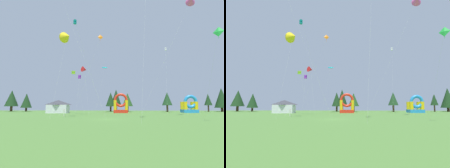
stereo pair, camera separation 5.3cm
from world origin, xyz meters
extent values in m
plane|color=#548438|center=(0.00, 0.00, 0.00)|extent=(120.00, 120.00, 0.00)
cube|color=purple|center=(-9.67, 19.67, 10.32)|extent=(0.73, 0.73, 0.44)
cube|color=purple|center=(-9.67, 19.67, 10.85)|extent=(0.73, 0.73, 0.44)
cylinder|color=silver|center=(-9.84, 18.49, 5.29)|extent=(0.34, 2.37, 10.59)
cube|color=#8CD826|center=(-11.28, 18.90, 11.51)|extent=(1.17, 1.17, 0.37)
cube|color=#8CD826|center=(-11.28, 18.90, 11.95)|extent=(1.17, 1.17, 0.37)
cylinder|color=silver|center=(-9.78, 19.72, 5.86)|extent=(3.01, 1.66, 11.73)
pyramid|color=orange|center=(-3.70, 19.42, 22.16)|extent=(1.17, 0.70, 1.10)
cylinder|color=orange|center=(-3.72, 19.50, 21.42)|extent=(0.04, 0.04, 1.44)
cylinder|color=silver|center=(-7.86, 21.79, 11.07)|extent=(8.30, 4.59, 22.15)
cube|color=white|center=(18.12, 33.38, 22.14)|extent=(0.72, 0.72, 0.44)
cube|color=white|center=(18.12, 33.38, 22.66)|extent=(0.72, 0.72, 0.44)
cylinder|color=silver|center=(17.30, 29.97, 11.20)|extent=(1.65, 6.84, 22.40)
pyramid|color=green|center=(16.29, -7.28, 13.10)|extent=(1.06, 0.98, 1.11)
cylinder|color=green|center=(16.34, -7.22, 12.57)|extent=(0.04, 0.04, 1.02)
cylinder|color=silver|center=(16.11, -4.37, 6.54)|extent=(0.46, 5.71, 13.09)
cube|color=#0C7F7A|center=(-8.57, 8.38, 21.70)|extent=(0.74, 0.74, 0.47)
cube|color=#0C7F7A|center=(-8.57, 8.38, 22.26)|extent=(0.74, 0.74, 0.47)
cylinder|color=silver|center=(-5.53, 12.21, 10.99)|extent=(6.09, 7.68, 21.98)
ellipsoid|color=#19B7CC|center=(-3.05, 26.94, 14.63)|extent=(1.96, 0.93, 0.65)
cylinder|color=silver|center=(-4.56, 27.08, 7.31)|extent=(3.04, 0.30, 14.63)
cone|color=yellow|center=(-8.97, 3.24, 16.54)|extent=(3.14, 3.15, 2.40)
cylinder|color=silver|center=(-10.04, 2.12, 8.27)|extent=(2.14, 2.24, 16.54)
cylinder|color=silver|center=(-5.56, -0.75, 13.60)|extent=(10.24, 1.69, 27.20)
cone|color=red|center=(-7.68, 16.39, 12.08)|extent=(2.02, 2.02, 1.54)
cylinder|color=silver|center=(-6.89, 15.67, 6.04)|extent=(1.60, 1.45, 12.08)
cone|color=#EA599E|center=(18.24, 7.88, 26.49)|extent=(2.39, 2.39, 2.26)
cylinder|color=silver|center=(12.41, 8.85, 13.25)|extent=(11.67, 1.96, 26.49)
cylinder|color=silver|center=(5.82, -5.58, 13.29)|extent=(1.75, 4.18, 26.58)
cylinder|color=silver|center=(-10.66, 8.59, 0.40)|extent=(0.12, 0.12, 0.79)
cylinder|color=silver|center=(-10.65, 8.44, 0.40)|extent=(0.12, 0.12, 0.79)
cylinder|color=silver|center=(-10.66, 8.51, 1.11)|extent=(0.30, 0.30, 0.63)
sphere|color=beige|center=(-10.66, 8.51, 1.53)|extent=(0.21, 0.21, 0.21)
cube|color=red|center=(2.10, 30.16, 0.50)|extent=(4.71, 3.54, 1.00)
cylinder|color=yellow|center=(0.24, 28.88, 2.57)|extent=(0.99, 0.99, 3.16)
cylinder|color=yellow|center=(3.96, 28.88, 2.57)|extent=(0.99, 0.99, 3.16)
cylinder|color=yellow|center=(0.24, 31.43, 2.57)|extent=(0.99, 0.99, 3.16)
cylinder|color=yellow|center=(3.96, 31.43, 2.57)|extent=(0.99, 0.99, 3.16)
torus|color=red|center=(2.10, 28.88, 4.15)|extent=(4.51, 0.79, 4.51)
cube|color=#268CD8|center=(25.32, 32.95, 0.54)|extent=(4.79, 4.71, 1.08)
cylinder|color=yellow|center=(23.58, 31.26, 2.40)|extent=(1.32, 1.32, 2.63)
cylinder|color=yellow|center=(27.05, 31.26, 2.40)|extent=(1.32, 1.32, 2.63)
cylinder|color=yellow|center=(23.58, 34.65, 2.40)|extent=(1.32, 1.32, 2.63)
cylinder|color=yellow|center=(27.05, 34.65, 2.40)|extent=(1.32, 1.32, 2.63)
torus|color=#268CD8|center=(25.32, 31.26, 3.71)|extent=(4.52, 1.06, 4.52)
cube|color=silver|center=(-18.10, 27.38, 1.33)|extent=(6.51, 4.27, 2.66)
pyramid|color=#3F3F47|center=(-18.10, 27.38, 3.42)|extent=(6.51, 4.27, 1.52)
cylinder|color=#4C331E|center=(-43.71, 45.21, 1.04)|extent=(0.99, 0.99, 2.09)
cone|color=#193819|center=(-43.71, 45.21, 5.45)|extent=(5.53, 5.53, 6.72)
cylinder|color=#4C331E|center=(-36.58, 43.65, 0.76)|extent=(0.79, 0.79, 1.52)
cone|color=#193819|center=(-36.58, 43.65, 4.44)|extent=(4.39, 4.39, 5.84)
cylinder|color=#4C331E|center=(-2.01, 43.98, 1.04)|extent=(0.71, 0.71, 2.08)
cone|color=#193819|center=(-2.01, 43.98, 4.90)|extent=(3.94, 3.94, 5.64)
cylinder|color=#4C331E|center=(0.14, 45.69, 1.14)|extent=(0.81, 0.81, 2.29)
cone|color=#193819|center=(0.14, 45.69, 5.63)|extent=(4.53, 4.53, 6.68)
cylinder|color=#4C331E|center=(4.72, 42.34, 1.07)|extent=(0.77, 0.77, 2.13)
cone|color=#234C1E|center=(4.72, 42.34, 4.69)|extent=(4.25, 4.25, 5.12)
cylinder|color=#4C331E|center=(19.89, 41.12, 1.25)|extent=(0.70, 0.70, 2.49)
cone|color=#1E4221|center=(19.89, 41.12, 5.03)|extent=(3.88, 3.88, 5.06)
cylinder|color=#4C331E|center=(36.27, 43.35, 1.24)|extent=(0.53, 0.53, 2.49)
cone|color=#193819|center=(36.27, 43.35, 4.74)|extent=(2.93, 2.93, 4.51)
cylinder|color=#4C331E|center=(41.91, 44.20, 0.77)|extent=(0.99, 0.99, 1.54)
cone|color=#193819|center=(41.91, 44.20, 5.45)|extent=(5.47, 5.47, 7.82)
camera|label=1|loc=(2.13, -35.41, 2.49)|focal=31.51mm
camera|label=2|loc=(2.18, -35.41, 2.49)|focal=31.51mm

